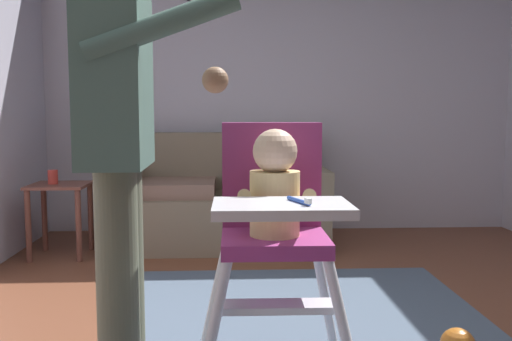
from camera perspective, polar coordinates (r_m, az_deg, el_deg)
wall_far at (r=4.93m, az=2.50°, el=9.54°), size 4.81×0.06×2.68m
couch at (r=4.44m, az=-3.60°, el=-3.09°), size 1.64×0.86×0.86m
high_chair at (r=1.94m, az=1.86°, el=-4.15°), size 0.62×0.73×0.99m
adult_standing at (r=1.92m, az=-13.67°, el=2.31°), size 0.51×0.49×1.61m
side_table at (r=4.25m, az=-19.24°, el=-3.16°), size 0.40×0.40×0.52m
sippy_cup at (r=4.24m, az=-19.91°, el=-0.62°), size 0.07×0.07×0.10m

